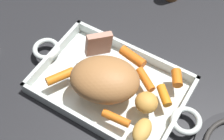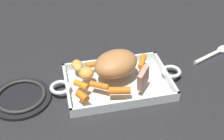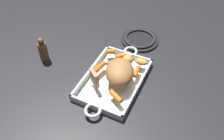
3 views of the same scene
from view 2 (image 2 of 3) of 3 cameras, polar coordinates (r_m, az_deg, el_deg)
The scene contains 14 objects.
ground_plane at distance 1.04m, azimuth 1.04°, elevation -2.89°, with size 2.13×2.13×0.00m, color #232326.
roasting_dish at distance 1.03m, azimuth 1.05°, elevation -2.44°, with size 0.45×0.24×0.03m.
pork_roast at distance 1.01m, azimuth 1.01°, elevation 1.25°, with size 0.16×0.12×0.08m, color #AF7340.
roast_slice_thick at distance 0.97m, azimuth 5.87°, elevation -1.47°, with size 0.02×0.06×0.06m, color tan.
baby_carrot_short at distance 1.08m, azimuth 5.70°, elevation 1.62°, with size 0.02×0.02×0.07m, color orange.
baby_carrot_southeast at distance 0.97m, azimuth -2.39°, elevation -2.91°, with size 0.02×0.02×0.06m, color orange.
baby_carrot_center_right at distance 0.95m, azimuth 1.41°, elevation -3.87°, with size 0.02×0.02×0.07m, color orange.
baby_carrot_northeast at distance 0.98m, azimuth -5.80°, elevation -2.75°, with size 0.02×0.02×0.05m, color orange.
baby_carrot_long at distance 1.06m, azimuth -3.22°, elevation 1.16°, with size 0.02×0.02×0.06m, color orange.
baby_carrot_center_left at distance 0.93m, azimuth -5.59°, elevation -4.90°, with size 0.02×0.02×0.04m, color orange.
potato_whole at distance 1.00m, azimuth -4.85°, elevation -0.61°, with size 0.05×0.05×0.04m, color gold.
potato_halved at distance 1.05m, azimuth -6.52°, elevation 0.89°, with size 0.06×0.04×0.03m, color gold.
stove_burner_rear at distance 1.02m, azimuth -16.73°, elevation -4.87°, with size 0.19×0.19×0.02m.
serving_spoon at distance 1.25m, azimuth 19.01°, elevation 3.16°, with size 0.20×0.10×0.01m.
Camera 2 is at (-0.19, -0.77, 0.67)m, focal length 48.73 mm.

